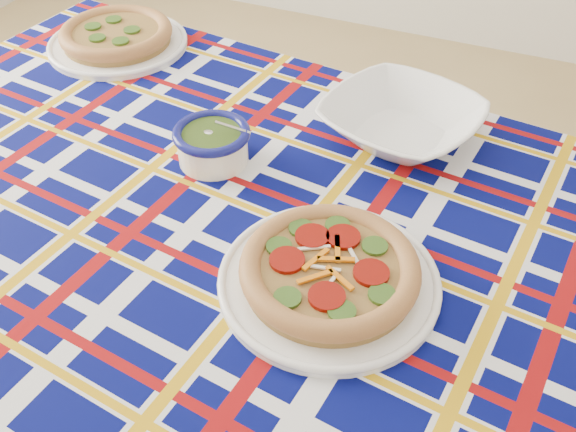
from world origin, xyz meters
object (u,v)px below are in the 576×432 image
at_px(pesto_bowl, 212,142).
at_px(serving_bowl, 401,121).
at_px(dining_table, 248,265).
at_px(main_focaccia_plate, 330,270).

relative_size(pesto_bowl, serving_bowl, 0.49).
bearing_deg(serving_bowl, pesto_bowl, -144.74).
distance_m(dining_table, pesto_bowl, 0.25).
distance_m(main_focaccia_plate, serving_bowl, 0.43).
relative_size(main_focaccia_plate, pesto_bowl, 2.42).
relative_size(dining_table, pesto_bowl, 12.98).
height_order(dining_table, main_focaccia_plate, main_focaccia_plate).
height_order(main_focaccia_plate, serving_bowl, serving_bowl).
distance_m(main_focaccia_plate, pesto_bowl, 0.38).
distance_m(dining_table, main_focaccia_plate, 0.22).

